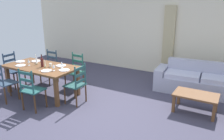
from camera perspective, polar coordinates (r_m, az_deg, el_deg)
name	(u,v)px	position (r m, az deg, el deg)	size (l,w,h in m)	color
ground_plane	(92,109)	(5.08, -5.08, -9.90)	(9.60, 9.60, 0.02)	#3E3C4F
wall_far	(148,32)	(7.51, 9.38, 9.76)	(9.60, 0.16, 2.70)	beige
curtain_panel_left	(168,42)	(7.19, 14.36, 7.11)	(0.35, 0.08, 2.20)	tan
dining_table	(41,69)	(5.87, -17.82, 0.21)	(1.90, 0.96, 0.75)	brown
dining_chair_near_left	(4,82)	(5.81, -26.12, -2.86)	(0.45, 0.43, 0.96)	#2D4055
dining_chair_near_right	(31,90)	(5.11, -20.09, -4.76)	(0.45, 0.43, 0.96)	#215352
dining_chair_far_left	(50,67)	(6.73, -15.79, 0.87)	(0.43, 0.41, 0.96)	#2B4354
dining_chair_far_right	(75,71)	(6.16, -9.48, -0.20)	(0.44, 0.42, 0.96)	#205C4C
dining_chair_head_west	(13,70)	(6.77, -24.13, 0.09)	(0.41, 0.43, 0.96)	navy
dining_chair_head_east	(77,84)	(5.16, -9.10, -3.65)	(0.40, 0.42, 0.96)	#26514F
dinner_plate_near_left	(21,65)	(6.03, -22.54, 1.09)	(0.24, 0.24, 0.02)	white
fork_near_left	(17,65)	(6.15, -23.39, 1.23)	(0.02, 0.17, 0.01)	silver
dinner_plate_near_right	(46,71)	(5.36, -16.60, -0.19)	(0.24, 0.24, 0.02)	white
fork_near_right	(42,70)	(5.47, -17.68, -0.02)	(0.02, 0.17, 0.01)	silver
dinner_plate_far_left	(36,61)	(6.33, -19.01, 2.20)	(0.24, 0.24, 0.02)	white
fork_far_left	(32,61)	(6.45, -19.89, 2.31)	(0.02, 0.17, 0.01)	silver
dinner_plate_far_right	(61,66)	(5.70, -13.00, 1.11)	(0.24, 0.24, 0.02)	white
fork_far_right	(57,65)	(5.80, -14.08, 1.25)	(0.02, 0.17, 0.01)	silver
dinner_plate_head_west	(20,62)	(6.43, -22.62, 2.03)	(0.24, 0.24, 0.02)	white
fork_head_west	(17,61)	(6.55, -23.42, 2.14)	(0.02, 0.17, 0.01)	silver
dinner_plate_head_east	(64,70)	(5.31, -12.19, -0.03)	(0.24, 0.24, 0.02)	white
fork_head_east	(60,69)	(5.41, -13.37, 0.14)	(0.02, 0.17, 0.01)	silver
wine_bottle	(42,62)	(5.73, -17.63, 1.94)	(0.07, 0.07, 0.32)	#471919
wine_glass_near_left	(29,61)	(5.97, -20.76, 2.15)	(0.06, 0.06, 0.16)	white
wine_glass_near_right	(54,66)	(5.32, -14.88, 0.94)	(0.06, 0.06, 0.16)	white
wine_glass_far_left	(36,59)	(6.13, -18.93, 2.72)	(0.06, 0.06, 0.16)	white
wine_glass_far_right	(62,63)	(5.51, -12.86, 1.67)	(0.06, 0.06, 0.16)	white
coffee_cup_primary	(51,65)	(5.69, -15.59, 1.27)	(0.07, 0.07, 0.09)	beige
candle_tall	(36,62)	(5.97, -18.99, 2.01)	(0.05, 0.05, 0.27)	#998C66
candle_short	(45,66)	(5.67, -16.86, 1.11)	(0.05, 0.05, 0.18)	#998C66
couch	(200,82)	(6.24, 21.86, -2.83)	(2.34, 0.99, 0.80)	#A6A7BE
coffee_table	(196,97)	(5.07, 20.84, -6.50)	(0.90, 0.56, 0.42)	brown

